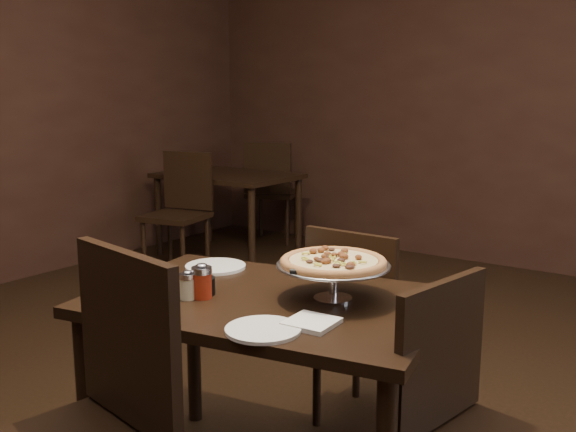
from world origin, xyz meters
The scene contains 16 objects.
room centered at (0.06, 0.03, 1.40)m, with size 6.04×7.04×2.84m.
dining_table centered at (0.06, 0.03, 0.61)m, with size 1.23×0.93×0.70m.
background_table centered at (-2.20, 2.50, 0.61)m, with size 1.12×0.75×0.70m.
pizza_stand centered at (0.26, 0.13, 0.82)m, with size 0.37×0.37×0.15m.
parmesan_shaker centered at (-0.13, -0.13, 0.74)m, with size 0.05×0.05×0.10m.
pepper_flake_shaker centered at (-0.10, -0.10, 0.75)m, with size 0.07×0.07×0.12m.
packet_caddy centered at (-0.13, -0.07, 0.73)m, with size 0.09×0.09×0.07m.
napkin_stack centered at (0.33, -0.10, 0.71)m, with size 0.14×0.14×0.01m, color white.
plate_left centered at (-0.31, 0.21, 0.70)m, with size 0.23×0.23×0.01m, color white.
plate_near centered at (0.24, -0.22, 0.70)m, with size 0.21×0.21×0.01m, color white.
serving_spatula centered at (0.26, -0.01, 0.82)m, with size 0.15×0.15×0.02m.
chair_far centered at (0.13, 0.59, 0.46)m, with size 0.41×0.41×0.84m.
chair_near centered at (0.00, -0.64, 0.52)m, with size 0.52×0.52×0.96m.
chair_side centered at (0.77, 0.02, 0.47)m, with size 0.47×0.47×0.85m.
bg_chair_far centered at (-2.19, 3.10, 0.51)m, with size 0.56×0.56×0.93m.
bg_chair_near centered at (-2.19, 1.92, 0.50)m, with size 0.50×0.50×0.92m.
Camera 1 is at (1.28, -1.57, 1.35)m, focal length 40.00 mm.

